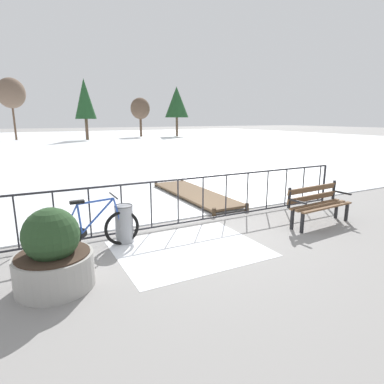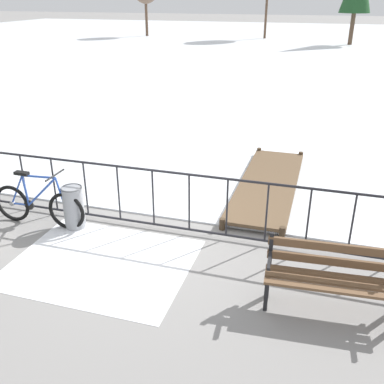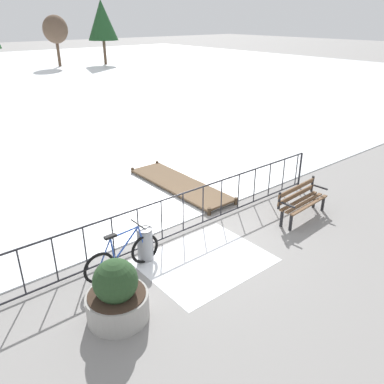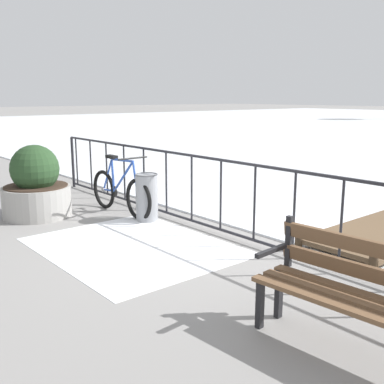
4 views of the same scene
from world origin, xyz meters
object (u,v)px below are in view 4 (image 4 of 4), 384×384
bicycle_near_railing (120,192)px  park_bench (364,289)px  planter_with_shrub (36,187)px  trash_bin (147,197)px

bicycle_near_railing → park_bench: bearing=-9.8°
park_bench → planter_with_shrub: 5.48m
planter_with_shrub → bicycle_near_railing: bearing=55.8°
bicycle_near_railing → park_bench: 4.80m
park_bench → planter_with_shrub: size_ratio=1.42×
park_bench → bicycle_near_railing: bearing=170.2°
bicycle_near_railing → park_bench: size_ratio=1.05×
planter_with_shrub → trash_bin: planter_with_shrub is taller
trash_bin → park_bench: bearing=-12.6°
park_bench → trash_bin: size_ratio=2.23×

